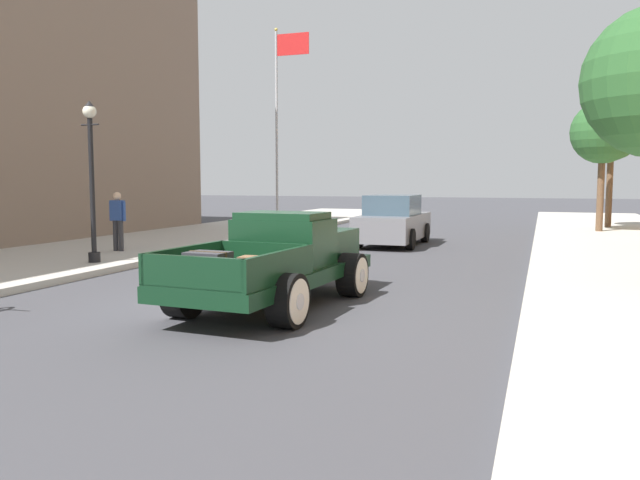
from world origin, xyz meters
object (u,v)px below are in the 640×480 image
hotrod_truck_dark_green (281,260)px  street_lamp_near (91,169)px  street_tree_third (603,133)px  car_background_grey (393,222)px  pedestrian_sidewalk_left (118,218)px  street_tree_farthest (612,133)px  flagpole (281,104)px

hotrod_truck_dark_green → street_lamp_near: bearing=157.2°
street_tree_third → hotrod_truck_dark_green: bearing=-110.5°
car_background_grey → street_tree_third: street_tree_third is taller
pedestrian_sidewalk_left → street_tree_farthest: (13.82, 14.66, 3.01)m
hotrod_truck_dark_green → street_lamp_near: 6.69m
flagpole → pedestrian_sidewalk_left: bearing=-86.8°
pedestrian_sidewalk_left → car_background_grey: bearing=40.3°
hotrod_truck_dark_green → flagpole: (-7.74, 18.20, 5.02)m
flagpole → street_lamp_near: bearing=-83.6°
street_tree_third → street_tree_farthest: 2.66m
street_lamp_near → flagpole: (-1.75, 15.68, 3.39)m
street_lamp_near → street_tree_third: street_tree_third is taller
hotrod_truck_dark_green → pedestrian_sidewalk_left: pedestrian_sidewalk_left is taller
car_background_grey → street_tree_farthest: street_tree_farthest is taller
street_lamp_near → flagpole: size_ratio=0.42×
car_background_grey → flagpole: bearing=133.0°
car_background_grey → street_lamp_near: (-5.58, -7.81, 1.62)m
hotrod_truck_dark_green → car_background_grey: size_ratio=1.16×
hotrod_truck_dark_green → flagpole: bearing=113.0°
pedestrian_sidewalk_left → street_tree_farthest: 20.37m
street_lamp_near → street_tree_third: size_ratio=0.77×
hotrod_truck_dark_green → street_tree_farthest: size_ratio=0.97×
flagpole → street_tree_third: size_ratio=1.82×
hotrod_truck_dark_green → pedestrian_sidewalk_left: bearing=145.7°
pedestrian_sidewalk_left → flagpole: size_ratio=0.18×
street_tree_farthest → street_lamp_near: bearing=-127.2°
car_background_grey → pedestrian_sidewalk_left: (-6.58, -5.58, 0.32)m
pedestrian_sidewalk_left → street_tree_third: size_ratio=0.33×
street_lamp_near → street_tree_farthest: bearing=52.8°
pedestrian_sidewalk_left → street_tree_third: street_tree_third is taller
car_background_grey → pedestrian_sidewalk_left: pedestrian_sidewalk_left is taller
hotrod_truck_dark_green → car_background_grey: 10.34m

